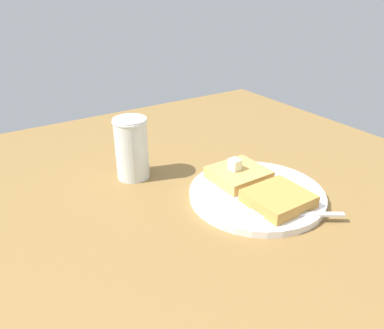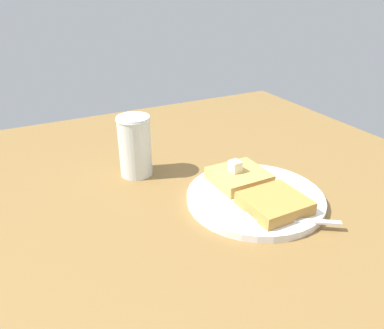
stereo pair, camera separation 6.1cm
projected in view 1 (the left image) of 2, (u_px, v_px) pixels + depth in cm
name	position (u px, v px, depth cm)	size (l,w,h in cm)	color
table_surface	(200.00, 212.00, 63.77)	(108.28, 108.28, 2.23)	olive
plate	(257.00, 194.00, 65.67)	(23.65, 23.65, 1.25)	white
toast_slice_left	(238.00, 175.00, 68.70)	(8.92, 9.49, 2.12)	tan
toast_slice_middle	(278.00, 199.00, 61.21)	(8.92, 9.49, 2.12)	#B9863D
butter_pat_primary	(235.00, 164.00, 67.78)	(2.03, 1.83, 2.03)	#EFF1C2
fork	(286.00, 214.00, 58.83)	(10.14, 14.06, 0.36)	silver
syrup_jar	(132.00, 151.00, 70.61)	(6.50, 6.50, 11.83)	#592807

